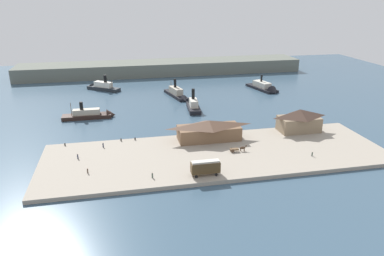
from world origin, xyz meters
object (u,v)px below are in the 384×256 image
(pedestrian_near_west_shed, at_px, (78,156))
(ferry_mid_harbor, at_px, (178,94))
(street_tram, at_px, (205,167))
(mooring_post_east, at_px, (135,139))
(pedestrian_standing_center, at_px, (88,171))
(ferry_approaching_east, at_px, (93,115))
(horse_cart, at_px, (238,149))
(pedestrian_near_east_shed, at_px, (312,154))
(ferry_shed_customs_shed, at_px, (299,120))
(ferry_outer_harbor, at_px, (193,105))
(mooring_post_center_west, at_px, (121,140))
(mooring_post_west, at_px, (65,144))
(ferry_moored_east, at_px, (101,87))
(pedestrian_near_cart, at_px, (103,145))
(pedestrian_walking_west, at_px, (152,175))
(ferry_approaching_west, at_px, (265,88))
(ferry_shed_west_terminal, at_px, (209,130))

(pedestrian_near_west_shed, relative_size, ferry_mid_harbor, 0.07)
(street_tram, height_order, mooring_post_east, street_tram)
(street_tram, distance_m, pedestrian_near_west_shed, 40.73)
(pedestrian_standing_center, bearing_deg, street_tram, -13.81)
(mooring_post_east, height_order, ferry_approaching_east, ferry_approaching_east)
(horse_cart, relative_size, pedestrian_near_east_shed, 3.69)
(ferry_shed_customs_shed, relative_size, ferry_outer_harbor, 0.88)
(pedestrian_near_west_shed, relative_size, mooring_post_center_west, 1.87)
(mooring_post_east, distance_m, mooring_post_west, 23.46)
(horse_cart, height_order, ferry_moored_east, ferry_moored_east)
(street_tram, xyz_separation_m, pedestrian_standing_center, (-32.59, 8.01, -1.86))
(pedestrian_near_west_shed, xyz_separation_m, ferry_moored_east, (4.89, 91.71, -0.21))
(ferry_shed_customs_shed, height_order, mooring_post_center_west, ferry_shed_customs_shed)
(pedestrian_near_west_shed, distance_m, pedestrian_near_east_shed, 73.33)
(pedestrian_standing_center, bearing_deg, pedestrian_near_cart, 77.64)
(mooring_post_east, height_order, ferry_outer_harbor, ferry_outer_harbor)
(ferry_shed_customs_shed, xyz_separation_m, pedestrian_standing_center, (-74.94, -19.18, -3.55))
(pedestrian_walking_west, xyz_separation_m, ferry_mid_harbor, (21.72, 85.08, -0.29))
(pedestrian_walking_west, bearing_deg, ferry_approaching_west, 51.70)
(horse_cart, bearing_deg, ferry_approaching_east, 134.59)
(ferry_shed_customs_shed, relative_size, pedestrian_standing_center, 9.77)
(ferry_shed_customs_shed, xyz_separation_m, horse_cart, (-28.14, -13.42, -3.32))
(ferry_moored_east, bearing_deg, ferry_shed_west_terminal, -65.33)
(pedestrian_standing_center, bearing_deg, mooring_post_west, 111.16)
(pedestrian_near_cart, relative_size, pedestrian_walking_west, 1.01)
(pedestrian_standing_center, relative_size, mooring_post_west, 1.70)
(street_tram, distance_m, pedestrian_near_east_shed, 36.44)
(pedestrian_standing_center, height_order, ferry_moored_east, ferry_moored_east)
(ferry_shed_west_terminal, bearing_deg, pedestrian_walking_west, -132.56)
(ferry_shed_west_terminal, bearing_deg, ferry_mid_harbor, 90.67)
(ferry_shed_customs_shed, bearing_deg, ferry_approaching_east, 155.22)
(ferry_shed_west_terminal, height_order, ferry_approaching_west, ferry_shed_west_terminal)
(ferry_shed_west_terminal, relative_size, street_tram, 2.68)
(pedestrian_near_west_shed, height_order, ferry_mid_harbor, ferry_mid_harbor)
(street_tram, height_order, ferry_outer_harbor, ferry_outer_harbor)
(pedestrian_near_east_shed, distance_m, mooring_post_west, 81.15)
(pedestrian_walking_west, bearing_deg, street_tram, -5.32)
(ferry_shed_west_terminal, bearing_deg, ferry_moored_east, 114.67)
(mooring_post_east, xyz_separation_m, ferry_moored_east, (-13.46, 79.85, 0.10))
(ferry_shed_customs_shed, height_order, pedestrian_near_west_shed, ferry_shed_customs_shed)
(mooring_post_center_west, distance_m, ferry_approaching_west, 98.53)
(ferry_shed_customs_shed, relative_size, mooring_post_west, 16.65)
(pedestrian_near_cart, relative_size, ferry_outer_harbor, 0.10)
(ferry_shed_customs_shed, bearing_deg, mooring_post_west, 177.82)
(ferry_shed_customs_shed, relative_size, pedestrian_near_west_shed, 8.91)
(ferry_shed_customs_shed, relative_size, ferry_approaching_west, 0.63)
(ferry_shed_customs_shed, distance_m, ferry_mid_harbor, 69.16)
(ferry_mid_harbor, bearing_deg, pedestrian_walking_west, -104.32)
(horse_cart, xyz_separation_m, pedestrian_near_west_shed, (-50.34, 4.93, -0.17))
(ferry_approaching_west, bearing_deg, pedestrian_near_east_shed, -102.98)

